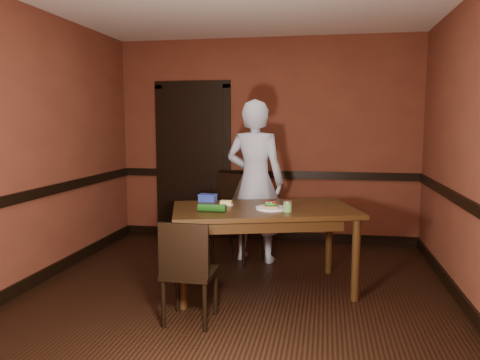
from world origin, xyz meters
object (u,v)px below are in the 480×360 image
(cheese_saucer, at_px, (226,203))
(dining_table, at_px, (264,248))
(sauce_jar, at_px, (288,206))
(food_tub, at_px, (208,198))
(chair_far, at_px, (237,219))
(person, at_px, (255,181))
(sandwich_plate, at_px, (271,207))
(chair_near, at_px, (190,270))

(cheese_saucer, bearing_deg, dining_table, -9.81)
(sauce_jar, height_order, food_tub, sauce_jar)
(cheese_saucer, bearing_deg, chair_far, 93.06)
(sauce_jar, bearing_deg, person, 112.88)
(dining_table, height_order, sandwich_plate, sandwich_plate)
(person, xyz_separation_m, sauce_jar, (0.46, -1.10, -0.08))
(dining_table, bearing_deg, chair_far, 99.78)
(sandwich_plate, bearing_deg, sauce_jar, -30.64)
(chair_far, relative_size, sandwich_plate, 3.50)
(sandwich_plate, bearing_deg, person, 106.86)
(person, height_order, food_tub, person)
(food_tub, bearing_deg, sauce_jar, -21.44)
(chair_far, xyz_separation_m, sauce_jar, (0.66, -1.00, 0.35))
(chair_far, height_order, cheese_saucer, chair_far)
(dining_table, xyz_separation_m, chair_near, (-0.48, -0.84, 0.02))
(chair_far, relative_size, person, 0.54)
(chair_near, distance_m, sauce_jar, 1.07)
(chair_far, xyz_separation_m, person, (0.19, 0.10, 0.43))
(chair_far, height_order, chair_near, chair_far)
(chair_near, distance_m, sandwich_plate, 1.03)
(sandwich_plate, height_order, sauce_jar, sauce_jar)
(sandwich_plate, xyz_separation_m, cheese_saucer, (-0.46, 0.14, -0.00))
(chair_far, distance_m, sauce_jar, 1.24)
(dining_table, distance_m, food_tub, 0.78)
(chair_far, bearing_deg, person, 46.59)
(dining_table, distance_m, chair_near, 0.97)
(dining_table, xyz_separation_m, food_tub, (-0.61, 0.24, 0.43))
(chair_far, xyz_separation_m, sandwich_plate, (0.50, -0.90, 0.32))
(person, bearing_deg, sauce_jar, 122.17)
(cheese_saucer, relative_size, food_tub, 0.77)
(sauce_jar, relative_size, cheese_saucer, 0.67)
(chair_far, bearing_deg, chair_near, -72.17)
(person, relative_size, food_tub, 9.94)
(dining_table, relative_size, sauce_jar, 17.51)
(chair_far, distance_m, chair_near, 1.67)
(dining_table, xyz_separation_m, person, (-0.23, 0.93, 0.53))
(dining_table, distance_m, cheese_saucer, 0.57)
(sandwich_plate, relative_size, cheese_saucer, 1.98)
(food_tub, bearing_deg, sandwich_plate, -20.19)
(chair_far, distance_m, cheese_saucer, 0.83)
(person, xyz_separation_m, sandwich_plate, (0.30, -1.00, -0.11))
(sauce_jar, bearing_deg, chair_far, 123.30)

